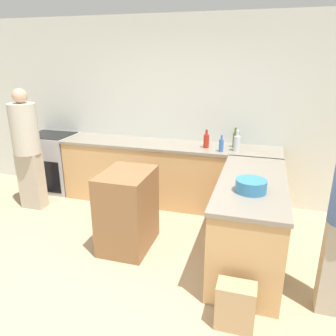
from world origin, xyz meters
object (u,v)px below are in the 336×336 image
island_table (128,210)px  vinegar_bottle_clear (237,143)px  mixing_bowl (251,186)px  water_bottle_blue (221,145)px  olive_oil_bottle (235,140)px  dish_soap_bottle (238,140)px  paper_bag (235,306)px  hot_sauce_bottle (206,141)px  person_by_range (27,146)px  range_oven (53,162)px

island_table → vinegar_bottle_clear: bearing=48.1°
mixing_bowl → water_bottle_blue: 1.37m
olive_oil_bottle → dish_soap_bottle: size_ratio=1.39×
vinegar_bottle_clear → water_bottle_blue: (-0.19, -0.10, -0.02)m
mixing_bowl → paper_bag: (-0.03, -0.72, -0.78)m
mixing_bowl → island_table: bearing=172.4°
hot_sauce_bottle → person_by_range: (-2.43, -0.67, -0.09)m
olive_oil_bottle → dish_soap_bottle: bearing=66.1°
mixing_bowl → hot_sauce_bottle: (-0.68, 1.43, 0.04)m
person_by_range → mixing_bowl: bearing=-13.8°
hot_sauce_bottle → water_bottle_blue: hot_sauce_bottle is taller
island_table → paper_bag: (1.32, -0.90, -0.26)m
island_table → paper_bag: 1.62m
mixing_bowl → olive_oil_bottle: bearing=100.9°
water_bottle_blue → hot_sauce_bottle: bearing=148.2°
hot_sauce_bottle → olive_oil_bottle: size_ratio=0.93×
mixing_bowl → person_by_range: size_ratio=0.17×
range_oven → vinegar_bottle_clear: vinegar_bottle_clear is taller
mixing_bowl → vinegar_bottle_clear: bearing=100.6°
range_oven → person_by_range: (0.12, -0.71, 0.47)m
range_oven → hot_sauce_bottle: size_ratio=3.66×
dish_soap_bottle → water_bottle_blue: (-0.19, -0.36, 0.01)m
range_oven → vinegar_bottle_clear: (2.97, -0.09, 0.57)m
hot_sauce_bottle → paper_bag: bearing=-73.1°
range_oven → dish_soap_bottle: size_ratio=4.70×
range_oven → vinegar_bottle_clear: size_ratio=3.33×
hot_sauce_bottle → olive_oil_bottle: bearing=19.8°
olive_oil_bottle → mixing_bowl: bearing=-79.1°
olive_oil_bottle → water_bottle_blue: (-0.15, -0.28, -0.02)m
island_table → olive_oil_bottle: olive_oil_bottle is taller
island_table → range_oven: bearing=145.5°
island_table → dish_soap_bottle: (1.08, 1.48, 0.54)m
hot_sauce_bottle → island_table: bearing=-118.0°
olive_oil_bottle → person_by_range: 2.92m
person_by_range → paper_bag: 3.50m
hot_sauce_bottle → person_by_range: person_by_range is taller
mixing_bowl → hot_sauce_bottle: hot_sauce_bottle is taller
person_by_range → paper_bag: size_ratio=4.27×
range_oven → island_table: range_oven is taller
mixing_bowl → vinegar_bottle_clear: (-0.26, 1.39, 0.05)m
dish_soap_bottle → hot_sauce_bottle: bearing=-151.8°
range_oven → olive_oil_bottle: 2.98m
hot_sauce_bottle → vinegar_bottle_clear: 0.42m
island_table → dish_soap_bottle: size_ratio=4.62×
vinegar_bottle_clear → paper_bag: size_ratio=0.69×
mixing_bowl → vinegar_bottle_clear: vinegar_bottle_clear is taller
vinegar_bottle_clear → paper_bag: 2.28m
vinegar_bottle_clear → person_by_range: 2.92m
paper_bag → vinegar_bottle_clear: bearing=96.4°
person_by_range → range_oven: bearing=99.9°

